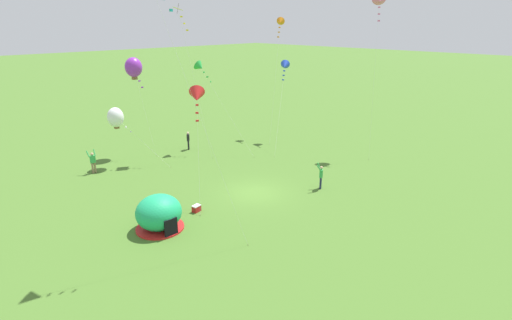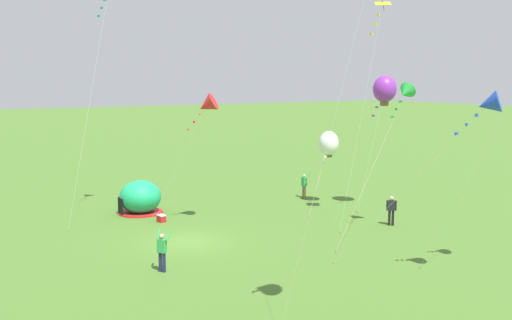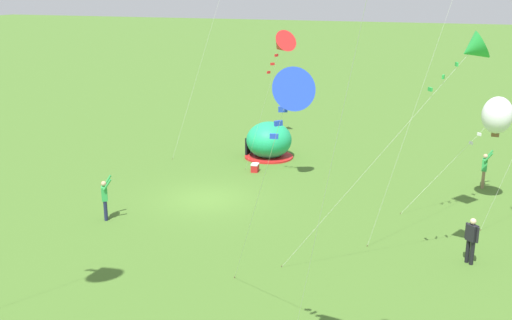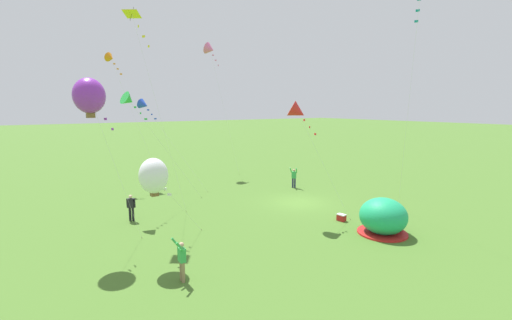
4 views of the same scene
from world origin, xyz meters
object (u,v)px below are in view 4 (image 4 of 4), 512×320
object	(u,v)px
person_center_field	(182,259)
kite_red	(298,112)
popup_tent	(383,217)
kite_yellow	(135,23)
kite_pink	(210,49)
person_with_toddler	(131,206)
person_strolling	(294,177)
kite_white	(154,176)
cooler_box	(341,217)
kite_orange	(111,58)
kite_blue	(144,105)
kite_purple	(89,96)
kite_green	(129,100)

from	to	relation	value
person_center_field	kite_red	bearing A→B (deg)	-68.64
popup_tent	kite_yellow	distance (m)	18.29
kite_red	kite_pink	size ratio (longest dim) A/B	0.54
kite_red	person_with_toddler	bearing A→B (deg)	58.95
person_strolling	kite_white	distance (m)	17.28
popup_tent	cooler_box	xyz separation A→B (m)	(2.87, 0.27, -0.78)
kite_red	kite_pink	distance (m)	18.92
cooler_box	kite_orange	world-z (taller)	kite_orange
kite_blue	kite_orange	world-z (taller)	kite_orange
kite_blue	popup_tent	bearing A→B (deg)	-158.75
kite_pink	kite_blue	bearing A→B (deg)	109.11
cooler_box	kite_red	world-z (taller)	kite_red
popup_tent	kite_purple	distance (m)	16.92
kite_purple	kite_pink	bearing A→B (deg)	-42.41
cooler_box	kite_blue	world-z (taller)	kite_blue
kite_pink	person_strolling	bearing A→B (deg)	-166.15
popup_tent	kite_pink	xyz separation A→B (m)	(22.48, -0.40, 12.33)
person_center_field	kite_pink	world-z (taller)	kite_pink
kite_red	kite_green	bearing A→B (deg)	51.33
popup_tent	kite_pink	distance (m)	25.64
cooler_box	kite_green	bearing A→B (deg)	50.24
kite_green	kite_yellow	world-z (taller)	kite_yellow
person_with_toddler	kite_purple	distance (m)	8.07
kite_orange	kite_yellow	xyz separation A→B (m)	(-11.64, 0.88, 0.61)
kite_pink	kite_blue	size ratio (longest dim) A/B	1.76
kite_green	kite_yellow	xyz separation A→B (m)	(-1.96, -0.15, 4.43)
popup_tent	cooler_box	world-z (taller)	popup_tent
kite_red	kite_orange	world-z (taller)	kite_orange
person_with_toddler	kite_pink	size ratio (longest dim) A/B	0.12
kite_pink	kite_orange	xyz separation A→B (m)	(-1.09, 10.29, -1.83)
kite_blue	kite_orange	xyz separation A→B (m)	(1.70, 2.23, 4.07)
kite_pink	kite_white	xyz separation A→B (m)	(-18.80, 12.36, -9.19)
kite_orange	kite_red	bearing A→B (deg)	-155.52
person_strolling	kite_green	bearing A→B (deg)	89.41
popup_tent	kite_orange	xyz separation A→B (m)	(21.39, 9.89, 10.50)
cooler_box	person_center_field	bearing A→B (deg)	98.10
cooler_box	kite_blue	bearing A→B (deg)	23.71
person_center_field	kite_purple	xyz separation A→B (m)	(5.55, 2.25, 6.77)
person_strolling	kite_purple	world-z (taller)	kite_purple
kite_yellow	person_strolling	bearing A→B (deg)	-82.52
person_strolling	kite_white	size ratio (longest dim) A/B	0.38
person_with_toddler	kite_purple	xyz separation A→B (m)	(-3.57, 2.48, 6.80)
kite_orange	kite_pink	bearing A→B (deg)	-83.95
kite_white	kite_orange	bearing A→B (deg)	-6.66
cooler_box	kite_green	xyz separation A→B (m)	(8.85, 10.64, 7.46)
kite_green	kite_orange	distance (m)	10.45
kite_blue	kite_white	xyz separation A→B (m)	(-16.01, 4.30, -3.29)
kite_pink	kite_green	bearing A→B (deg)	133.59
person_strolling	kite_white	bearing A→B (deg)	117.69
kite_pink	kite_white	distance (m)	24.30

